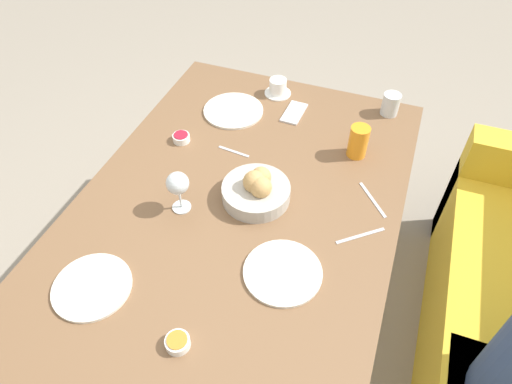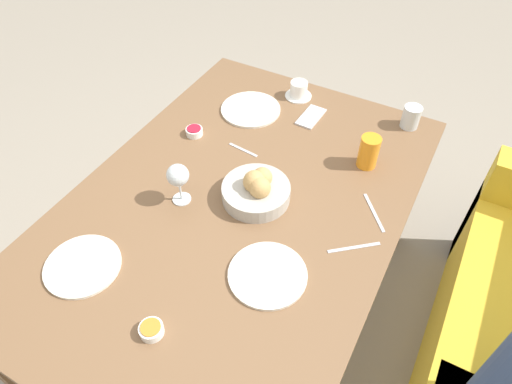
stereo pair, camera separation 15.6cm
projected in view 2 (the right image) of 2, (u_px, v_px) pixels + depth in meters
ground_plane at (241, 310)px, 2.10m from camera, size 10.00×10.00×0.00m
dining_table at (237, 217)px, 1.62m from camera, size 1.58×1.08×0.74m
bread_basket at (257, 190)px, 1.55m from camera, size 0.24×0.24×0.12m
plate_near_left at (251, 109)px, 1.92m from camera, size 0.25×0.25×0.01m
plate_near_right at (83, 266)px, 1.38m from camera, size 0.23×0.23×0.01m
plate_far_center at (268, 275)px, 1.36m from camera, size 0.24×0.24×0.01m
juice_glass at (369, 152)px, 1.65m from camera, size 0.07×0.07×0.13m
water_tumbler at (411, 117)px, 1.82m from camera, size 0.07×0.07×0.09m
wine_glass at (178, 176)px, 1.49m from camera, size 0.08×0.08×0.16m
coffee_cup at (299, 90)px, 1.97m from camera, size 0.12×0.12×0.07m
jam_bowl_berry at (194, 131)px, 1.81m from camera, size 0.07×0.07×0.03m
jam_bowl_honey at (151, 330)px, 1.23m from camera, size 0.07×0.07×0.03m
fork_silver at (374, 212)px, 1.53m from camera, size 0.14×0.12×0.00m
knife_silver at (354, 248)px, 1.43m from camera, size 0.12×0.14×0.00m
spoon_coffee at (243, 150)px, 1.75m from camera, size 0.03×0.13×0.00m
cell_phone at (311, 117)px, 1.89m from camera, size 0.15×0.08×0.01m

